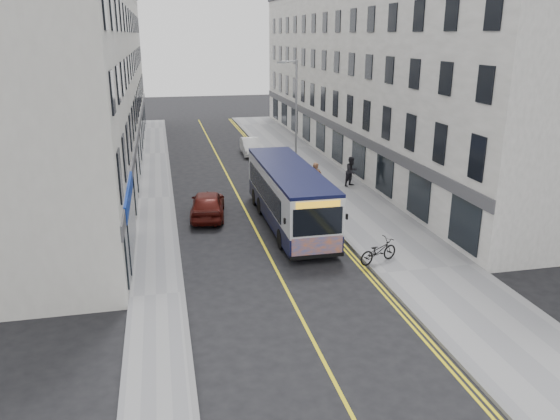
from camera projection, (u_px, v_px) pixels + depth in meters
name	position (u px, v px, depth m)	size (l,w,h in m)	color
ground	(278.00, 272.00, 22.88)	(140.00, 140.00, 0.00)	black
pavement_east	(333.00, 188.00, 35.29)	(4.50, 64.00, 0.12)	gray
pavement_west	(155.00, 198.00, 32.99)	(2.00, 64.00, 0.12)	gray
kerb_east	(299.00, 190.00, 34.83)	(0.18, 64.00, 0.13)	slate
kerb_west	(172.00, 197.00, 33.19)	(0.18, 64.00, 0.13)	slate
road_centre_line	(237.00, 194.00, 34.03)	(0.12, 64.00, 0.01)	yellow
road_dbl_yellow_inner	(292.00, 191.00, 34.75)	(0.10, 64.00, 0.01)	yellow
road_dbl_yellow_outer	(296.00, 191.00, 34.80)	(0.10, 64.00, 0.01)	yellow
terrace_east	(364.00, 75.00, 42.75)	(6.00, 46.00, 13.00)	white
terrace_west	(91.00, 79.00, 38.56)	(6.00, 46.00, 13.00)	silver
streetlamp	(295.00, 117.00, 35.40)	(1.32, 0.18, 8.00)	gray
city_bus	(289.00, 194.00, 28.06)	(2.49, 10.64, 3.09)	black
bicycle	(378.00, 251.00, 23.44)	(0.70, 2.00, 1.05)	black
pedestrian_near	(316.00, 179.00, 33.28)	(0.73, 0.48, 2.00)	#915E42
pedestrian_far	(351.00, 171.00, 35.22)	(0.94, 0.73, 1.93)	black
car_white	(251.00, 146.00, 45.14)	(1.43, 4.11, 1.35)	white
car_maroon	(208.00, 204.00, 29.57)	(1.78, 4.42, 1.51)	#51120D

